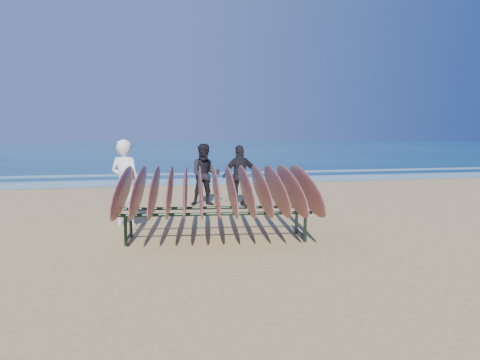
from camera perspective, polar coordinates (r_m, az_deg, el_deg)
The scene contains 8 objects.
ground at distance 8.14m, azimuth 1.32°, elevation -7.21°, with size 120.00×120.00×0.00m, color tan.
ocean at distance 62.73m, azimuth -11.58°, elevation 3.86°, with size 160.00×160.00×0.00m, color navy.
foam_near at distance 17.88m, azimuth -6.85°, elevation -0.20°, with size 160.00×160.00×0.00m, color white.
foam_far at distance 21.34m, azimuth -7.93°, elevation 0.72°, with size 160.00×160.00×0.00m, color white.
surfboard_rack at distance 7.97m, azimuth -2.95°, elevation -1.17°, with size 3.51×3.13×1.36m.
person_white at distance 9.40m, azimuth -13.80°, elevation -0.37°, with size 0.62×0.41×1.71m, color silver.
person_dark_a at distance 11.86m, azimuth -4.25°, elevation 0.65°, with size 0.76×0.59×1.56m, color black.
person_dark_b at distance 11.75m, azimuth 0.03°, elevation 0.54°, with size 0.90×0.37×1.53m, color black.
Camera 1 is at (-2.02, -7.67, 1.81)m, focal length 35.00 mm.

